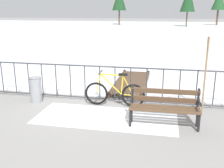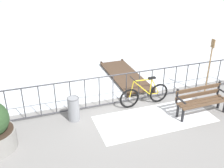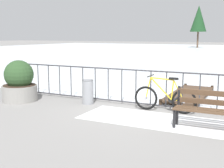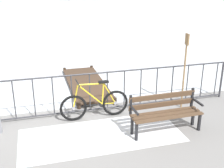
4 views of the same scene
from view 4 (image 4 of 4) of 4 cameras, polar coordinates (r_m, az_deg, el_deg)
The scene contains 8 objects.
ground_plane at distance 7.43m, azimuth -9.46°, elevation -6.16°, with size 160.00×160.00×0.00m, color gray.
frozen_pond at distance 35.20m, azimuth -15.03°, elevation 14.39°, with size 80.00×56.00×0.03m, color silver.
snow_patch at distance 6.48m, azimuth -2.13°, elevation -10.06°, with size 3.54×1.48×0.01m, color white.
railing_fence at distance 7.20m, azimuth -9.71°, elevation -2.17°, with size 9.06×0.06×1.07m.
bicycle_near_railing at distance 7.09m, azimuth -3.40°, elevation -3.96°, with size 1.71×0.52×0.97m.
park_bench at distance 6.56m, azimuth 10.38°, elevation -5.02°, with size 1.61×0.51×0.89m.
oar_upright at distance 7.61m, azimuth 14.13°, elevation 3.35°, with size 0.04×0.16×1.98m.
wooden_dock at distance 9.20m, azimuth -5.10°, elevation 0.16°, with size 1.10×3.22×0.20m.
Camera 4 is at (-0.59, -6.64, 3.29)m, focal length 46.40 mm.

